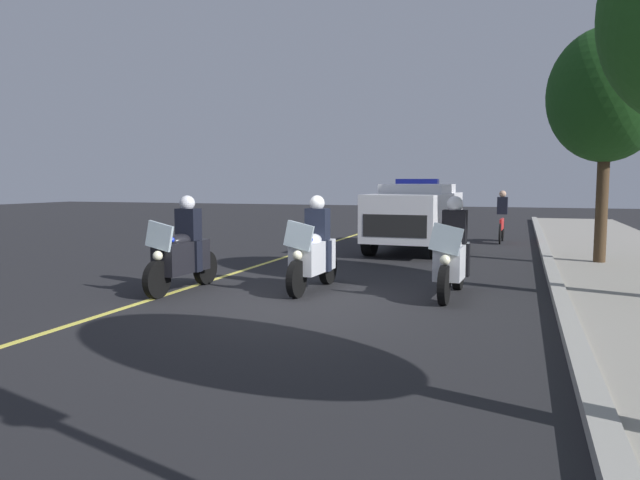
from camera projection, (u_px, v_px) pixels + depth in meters
name	position (u px, v px, depth m)	size (l,w,h in m)	color
ground_plane	(293.00, 303.00, 9.65)	(80.00, 80.00, 0.00)	black
curb_strip	(566.00, 317.00, 8.32)	(48.00, 0.24, 0.15)	#9E9B93
lane_stripe_center	(168.00, 294.00, 10.40)	(48.00, 0.12, 0.01)	#E0D14C
police_motorcycle_lead_left	(183.00, 252.00, 10.66)	(2.14, 0.59, 1.72)	black
police_motorcycle_lead_right	(313.00, 252.00, 10.72)	(2.14, 0.59, 1.72)	black
police_motorcycle_trailing	(452.00, 256.00, 10.13)	(2.14, 0.59, 1.72)	black
police_suv	(416.00, 214.00, 16.89)	(4.99, 2.26, 2.05)	silver
cyclist_background	(502.00, 217.00, 19.22)	(1.76, 0.33, 1.69)	black
tree_far_back	(607.00, 96.00, 13.48)	(2.63, 2.63, 5.37)	#42301E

